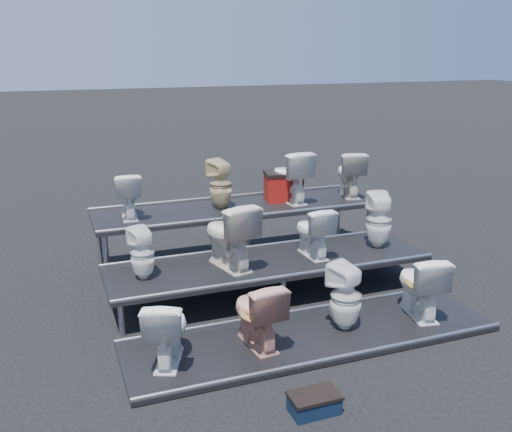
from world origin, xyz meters
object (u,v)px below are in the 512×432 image
object	(u,v)px
toilet_7	(379,220)
toilet_9	(221,184)
toilet_11	(350,173)
toilet_3	(420,284)
toilet_5	(229,235)
toilet_10	(290,176)
toilet_8	(128,195)
red_crate	(283,187)
toilet_6	(313,231)
toilet_0	(167,329)
toilet_1	(257,313)
toilet_4	(142,253)
toilet_2	(346,296)
step_stool	(314,404)

from	to	relation	value
toilet_7	toilet_9	distance (m)	2.31
toilet_9	toilet_11	xyz separation A→B (m)	(2.13, 0.00, -0.00)
toilet_3	toilet_11	world-z (taller)	toilet_11
toilet_5	toilet_10	xyz separation A→B (m)	(1.40, 1.30, 0.37)
toilet_8	toilet_10	bearing A→B (deg)	-175.72
red_crate	toilet_6	bearing A→B (deg)	-85.45
toilet_0	toilet_1	distance (m)	0.97
toilet_8	toilet_11	bearing A→B (deg)	-175.72
toilet_1	toilet_10	distance (m)	3.12
toilet_1	toilet_9	world-z (taller)	toilet_9
toilet_0	toilet_7	world-z (taller)	toilet_7
toilet_0	toilet_11	size ratio (longest dim) A/B	0.98
toilet_4	toilet_1	bearing A→B (deg)	111.48
toilet_2	red_crate	xyz separation A→B (m)	(0.39, 2.72, 0.61)
toilet_2	toilet_9	size ratio (longest dim) A/B	1.07
toilet_5	toilet_10	size ratio (longest dim) A/B	1.07
toilet_8	toilet_3	bearing A→B (deg)	143.25
toilet_1	toilet_11	xyz separation A→B (m)	(2.54, 2.60, 0.79)
toilet_2	step_stool	distance (m)	1.60
toilet_6	toilet_11	distance (m)	1.86
toilet_3	red_crate	world-z (taller)	red_crate
toilet_2	toilet_9	xyz separation A→B (m)	(-0.65, 2.60, 0.77)
toilet_9	toilet_11	distance (m)	2.13
toilet_4	toilet_0	bearing A→B (deg)	74.90
toilet_6	toilet_7	bearing A→B (deg)	177.75
red_crate	toilet_3	bearing A→B (deg)	-65.75
toilet_4	toilet_11	distance (m)	3.78
toilet_3	toilet_5	xyz separation A→B (m)	(-1.95, 1.30, 0.44)
toilet_6	toilet_9	world-z (taller)	toilet_9
toilet_3	toilet_6	world-z (taller)	toilet_6
toilet_4	toilet_5	bearing A→B (deg)	164.67
toilet_9	toilet_5	bearing A→B (deg)	53.68
toilet_4	toilet_7	world-z (taller)	toilet_7
toilet_3	toilet_4	distance (m)	3.32
toilet_6	toilet_7	size ratio (longest dim) A/B	0.88
toilet_1	toilet_0	bearing A→B (deg)	-5.49
toilet_0	toilet_8	bearing A→B (deg)	-68.93
toilet_3	toilet_10	xyz separation A→B (m)	(-0.54, 2.60, 0.81)
toilet_3	toilet_10	world-z (taller)	toilet_10
toilet_3	toilet_11	size ratio (longest dim) A/B	1.07
toilet_2	toilet_8	xyz separation A→B (m)	(-1.99, 2.60, 0.73)
toilet_10	toilet_11	distance (m)	1.03
toilet_7	toilet_3	bearing A→B (deg)	95.37
toilet_5	toilet_11	world-z (taller)	toilet_11
toilet_7	toilet_8	world-z (taller)	toilet_8
toilet_2	toilet_11	distance (m)	3.09
toilet_2	toilet_10	bearing A→B (deg)	-120.95
toilet_9	toilet_10	bearing A→B (deg)	156.63
step_stool	toilet_2	bearing A→B (deg)	51.00
toilet_0	toilet_11	world-z (taller)	toilet_11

